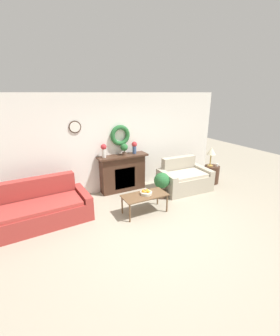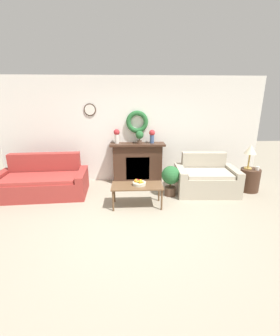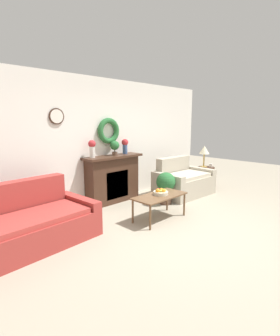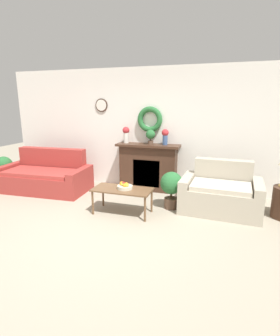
% 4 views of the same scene
% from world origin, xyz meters
% --- Properties ---
extents(ground_plane, '(16.00, 16.00, 0.00)m').
position_xyz_m(ground_plane, '(0.00, 0.00, 0.00)').
color(ground_plane, '#9E937F').
extents(wall_back, '(6.80, 0.18, 2.70)m').
position_xyz_m(wall_back, '(0.00, 2.46, 1.36)').
color(wall_back, white).
rests_on(wall_back, ground_plane).
extents(fireplace, '(1.40, 0.41, 1.05)m').
position_xyz_m(fireplace, '(0.15, 2.25, 0.53)').
color(fireplace, '#42281C').
rests_on(fireplace, ground_plane).
extents(couch_left, '(2.04, 1.10, 0.91)m').
position_xyz_m(couch_left, '(-2.08, 1.54, 0.31)').
color(couch_left, '#9E332D').
rests_on(couch_left, ground_plane).
extents(loveseat_right, '(1.44, 0.98, 0.90)m').
position_xyz_m(loveseat_right, '(1.75, 1.50, 0.32)').
color(loveseat_right, '#B2A893').
rests_on(loveseat_right, ground_plane).
extents(coffee_table, '(1.05, 0.50, 0.46)m').
position_xyz_m(coffee_table, '(0.08, 0.83, 0.41)').
color(coffee_table, brown).
rests_on(coffee_table, ground_plane).
extents(fruit_bowl, '(0.27, 0.27, 0.12)m').
position_xyz_m(fruit_bowl, '(0.12, 0.84, 0.51)').
color(fruit_bowl, beige).
rests_on(fruit_bowl, coffee_table).
extents(side_table_by_loveseat, '(0.46, 0.46, 0.54)m').
position_xyz_m(side_table_by_loveseat, '(2.83, 1.51, 0.27)').
color(side_table_by_loveseat, '#42281C').
rests_on(side_table_by_loveseat, ground_plane).
extents(table_lamp, '(0.27, 0.27, 0.59)m').
position_xyz_m(table_lamp, '(2.77, 1.56, 1.00)').
color(table_lamp, '#B28E42').
rests_on(table_lamp, side_table_by_loveseat).
extents(mug, '(0.09, 0.09, 0.09)m').
position_xyz_m(mug, '(2.93, 1.43, 0.59)').
color(mug, silver).
rests_on(mug, side_table_by_loveseat).
extents(vase_on_mantel_left, '(0.15, 0.15, 0.37)m').
position_xyz_m(vase_on_mantel_left, '(-0.38, 2.26, 1.27)').
color(vase_on_mantel_left, silver).
rests_on(vase_on_mantel_left, fireplace).
extents(vase_on_mantel_right, '(0.15, 0.15, 0.34)m').
position_xyz_m(vase_on_mantel_right, '(0.52, 2.26, 1.25)').
color(vase_on_mantel_right, '#3D5684').
rests_on(vase_on_mantel_right, fireplace).
extents(potted_plant_on_mantel, '(0.20, 0.20, 0.32)m').
position_xyz_m(potted_plant_on_mantel, '(0.20, 2.24, 1.25)').
color(potted_plant_on_mantel, brown).
rests_on(potted_plant_on_mantel, fireplace).
extents(potted_plant_floor_by_loveseat, '(0.42, 0.42, 0.70)m').
position_xyz_m(potted_plant_floor_by_loveseat, '(0.87, 1.32, 0.44)').
color(potted_plant_floor_by_loveseat, brown).
rests_on(potted_plant_floor_by_loveseat, ground_plane).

